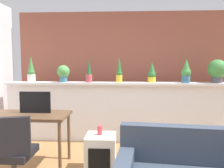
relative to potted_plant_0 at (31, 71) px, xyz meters
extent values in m
cube|color=silver|center=(1.70, 0.02, -0.78)|extent=(4.29, 0.16, 1.07)
cube|color=silver|center=(1.70, -0.02, -0.22)|extent=(4.29, 0.28, 0.04)
cube|color=brown|center=(1.70, 0.62, -0.06)|extent=(4.29, 0.10, 2.50)
cylinder|color=silver|center=(0.00, 0.00, -0.13)|extent=(0.15, 0.15, 0.14)
sphere|color=#3D843D|center=(0.00, 0.00, -0.02)|extent=(0.13, 0.13, 0.13)
cone|color=#3D843D|center=(0.00, 0.00, 0.14)|extent=(0.11, 0.11, 0.28)
cylinder|color=#386B84|center=(0.62, -0.03, -0.15)|extent=(0.13, 0.13, 0.11)
sphere|color=#4C9347|center=(0.62, -0.03, 0.00)|extent=(0.23, 0.23, 0.23)
cylinder|color=#B7474C|center=(1.10, -0.05, -0.13)|extent=(0.11, 0.11, 0.15)
cone|color=#235B2D|center=(1.10, -0.05, 0.08)|extent=(0.09, 0.09, 0.28)
cylinder|color=gold|center=(1.64, -0.02, -0.13)|extent=(0.11, 0.11, 0.13)
sphere|color=#2D7033|center=(1.64, -0.02, -0.04)|extent=(0.10, 0.10, 0.10)
cone|color=#2D7033|center=(1.64, -0.02, 0.12)|extent=(0.09, 0.09, 0.27)
cylinder|color=gold|center=(2.24, 0.02, -0.15)|extent=(0.14, 0.14, 0.10)
sphere|color=#2D7033|center=(2.24, 0.02, -0.06)|extent=(0.14, 0.14, 0.14)
cone|color=#2D7033|center=(2.24, 0.02, 0.07)|extent=(0.12, 0.12, 0.20)
cylinder|color=#386B84|center=(2.84, -0.05, -0.13)|extent=(0.15, 0.15, 0.13)
sphere|color=#3D843D|center=(2.84, -0.05, -0.02)|extent=(0.17, 0.17, 0.17)
cone|color=#3D843D|center=(2.84, -0.05, 0.12)|extent=(0.14, 0.14, 0.21)
cylinder|color=#4C4C51|center=(3.39, -0.01, -0.14)|extent=(0.19, 0.19, 0.12)
sphere|color=#3D843D|center=(3.39, -0.01, 0.05)|extent=(0.34, 0.34, 0.34)
cylinder|color=brown|center=(0.90, -1.35, -0.95)|extent=(0.04, 0.04, 0.71)
cylinder|color=brown|center=(-0.10, -0.85, -0.95)|extent=(0.04, 0.04, 0.71)
cylinder|color=brown|center=(0.90, -0.85, -0.95)|extent=(0.04, 0.04, 0.71)
cube|color=brown|center=(0.40, -1.10, -0.58)|extent=(1.10, 0.60, 0.04)
cube|color=black|center=(0.46, -1.02, -0.41)|extent=(0.45, 0.04, 0.31)
cube|color=black|center=(0.49, -1.77, -0.86)|extent=(0.44, 0.44, 0.08)
cube|color=black|center=(0.53, -1.95, -0.61)|extent=(0.44, 0.18, 0.42)
cube|color=silver|center=(1.43, -1.22, -1.06)|extent=(0.40, 0.40, 0.50)
cube|color=black|center=(1.43, -1.41, -1.06)|extent=(0.28, 0.04, 0.28)
cylinder|color=#CC3D47|center=(1.42, -1.20, -0.75)|extent=(0.07, 0.07, 0.12)
cube|color=#333D4C|center=(2.49, -1.80, -0.71)|extent=(1.57, 0.33, 0.40)
cube|color=#333D4C|center=(1.76, -2.02, -0.83)|extent=(0.24, 0.77, 0.16)
camera|label=1|loc=(1.75, -4.28, 0.18)|focal=37.57mm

